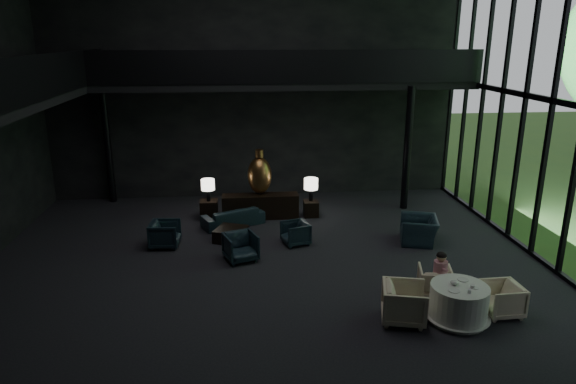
{
  "coord_description": "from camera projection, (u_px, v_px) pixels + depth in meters",
  "views": [
    {
      "loc": [
        -0.62,
        -11.74,
        5.49
      ],
      "look_at": [
        0.58,
        0.5,
        1.74
      ],
      "focal_mm": 32.0,
      "sensor_mm": 36.0,
      "label": 1
    }
  ],
  "objects": [
    {
      "name": "floor",
      "position": [
        267.0,
        265.0,
        12.84
      ],
      "size": [
        14.0,
        12.0,
        0.02
      ],
      "primitive_type": "cube",
      "color": "black",
      "rests_on": "ground"
    },
    {
      "name": "wall_back",
      "position": [
        255.0,
        82.0,
        17.38
      ],
      "size": [
        14.0,
        0.04,
        8.0
      ],
      "primitive_type": "cube",
      "color": "black",
      "rests_on": "ground"
    },
    {
      "name": "wall_front",
      "position": [
        293.0,
        170.0,
        5.96
      ],
      "size": [
        14.0,
        0.04,
        8.0
      ],
      "primitive_type": "cube",
      "color": "black",
      "rests_on": "ground"
    },
    {
      "name": "curtain_wall",
      "position": [
        553.0,
        101.0,
        12.32
      ],
      "size": [
        0.2,
        12.0,
        8.0
      ],
      "primitive_type": null,
      "color": "black",
      "rests_on": "ground"
    },
    {
      "name": "mezzanine_back",
      "position": [
        287.0,
        84.0,
        16.52
      ],
      "size": [
        12.0,
        2.0,
        0.25
      ],
      "primitive_type": "cube",
      "color": "black",
      "rests_on": "wall_back"
    },
    {
      "name": "railing_left",
      "position": [
        32.0,
        79.0,
        11.03
      ],
      "size": [
        0.06,
        12.0,
        1.0
      ],
      "primitive_type": "cube",
      "color": "black",
      "rests_on": "mezzanine_left"
    },
    {
      "name": "railing_back",
      "position": [
        290.0,
        67.0,
        15.4
      ],
      "size": [
        12.0,
        0.06,
        1.0
      ],
      "primitive_type": "cube",
      "color": "black",
      "rests_on": "mezzanine_back"
    },
    {
      "name": "column_nw",
      "position": [
        107.0,
        144.0,
        17.21
      ],
      "size": [
        0.24,
        0.24,
        4.0
      ],
      "primitive_type": "cylinder",
      "color": "black",
      "rests_on": "floor"
    },
    {
      "name": "column_ne",
      "position": [
        407.0,
        149.0,
        16.51
      ],
      "size": [
        0.24,
        0.24,
        4.0
      ],
      "primitive_type": "cylinder",
      "color": "black",
      "rests_on": "floor"
    },
    {
      "name": "console",
      "position": [
        260.0,
        206.0,
        16.06
      ],
      "size": [
        2.38,
        0.54,
        0.76
      ],
      "primitive_type": "cube",
      "color": "black",
      "rests_on": "floor"
    },
    {
      "name": "bronze_urn",
      "position": [
        260.0,
        175.0,
        15.94
      ],
      "size": [
        0.75,
        0.75,
        1.39
      ],
      "color": "#B18F34",
      "rests_on": "console"
    },
    {
      "name": "side_table_left",
      "position": [
        209.0,
        209.0,
        16.02
      ],
      "size": [
        0.54,
        0.54,
        0.6
      ],
      "primitive_type": "cube",
      "color": "black",
      "rests_on": "floor"
    },
    {
      "name": "table_lamp_left",
      "position": [
        208.0,
        186.0,
        15.73
      ],
      "size": [
        0.41,
        0.41,
        0.69
      ],
      "color": "black",
      "rests_on": "side_table_left"
    },
    {
      "name": "side_table_right",
      "position": [
        311.0,
        209.0,
        16.25
      ],
      "size": [
        0.45,
        0.45,
        0.5
      ],
      "primitive_type": "cube",
      "color": "black",
      "rests_on": "floor"
    },
    {
      "name": "table_lamp_right",
      "position": [
        311.0,
        185.0,
        16.07
      ],
      "size": [
        0.43,
        0.43,
        0.73
      ],
      "color": "black",
      "rests_on": "side_table_right"
    },
    {
      "name": "sofa",
      "position": [
        233.0,
        215.0,
        15.44
      ],
      "size": [
        1.68,
        1.11,
        0.64
      ],
      "primitive_type": "imported",
      "rotation": [
        0.0,
        0.0,
        3.57
      ],
      "color": "#122632",
      "rests_on": "floor"
    },
    {
      "name": "lounge_armchair_west",
      "position": [
        165.0,
        233.0,
        13.86
      ],
      "size": [
        0.77,
        0.81,
        0.79
      ],
      "primitive_type": "imported",
      "rotation": [
        0.0,
        0.0,
        1.5
      ],
      "color": "#18232B",
      "rests_on": "floor"
    },
    {
      "name": "lounge_armchair_east",
      "position": [
        295.0,
        233.0,
        14.04
      ],
      "size": [
        0.7,
        0.73,
        0.61
      ],
      "primitive_type": "imported",
      "rotation": [
        0.0,
        0.0,
        -1.29
      ],
      "color": "black",
      "rests_on": "floor"
    },
    {
      "name": "lounge_armchair_south",
      "position": [
        241.0,
        246.0,
        13.01
      ],
      "size": [
        0.96,
        0.93,
        0.79
      ],
      "primitive_type": "imported",
      "rotation": [
        0.0,
        0.0,
        0.34
      ],
      "color": "#182B38",
      "rests_on": "floor"
    },
    {
      "name": "window_armchair",
      "position": [
        419.0,
        225.0,
        14.13
      ],
      "size": [
        0.99,
        1.27,
        0.98
      ],
      "primitive_type": "imported",
      "rotation": [
        0.0,
        0.0,
        -1.83
      ],
      "color": "black",
      "rests_on": "floor"
    },
    {
      "name": "coffee_table",
      "position": [
        231.0,
        234.0,
        14.33
      ],
      "size": [
        1.04,
        1.04,
        0.36
      ],
      "primitive_type": "cube",
      "rotation": [
        0.0,
        0.0,
        -0.38
      ],
      "color": "black",
      "rests_on": "floor"
    },
    {
      "name": "dining_table",
      "position": [
        458.0,
        305.0,
        10.27
      ],
      "size": [
        1.3,
        1.3,
        0.75
      ],
      "color": "white",
      "rests_on": "floor"
    },
    {
      "name": "dining_chair_north",
      "position": [
        435.0,
        281.0,
        11.27
      ],
      "size": [
        0.75,
        0.72,
        0.65
      ],
      "primitive_type": "imported",
      "rotation": [
        0.0,
        0.0,
        2.91
      ],
      "color": "beige",
      "rests_on": "floor"
    },
    {
      "name": "dining_chair_east",
      "position": [
        501.0,
        298.0,
        10.46
      ],
      "size": [
        0.68,
        0.72,
        0.72
      ],
      "primitive_type": "imported",
      "rotation": [
        0.0,
        0.0,
        -1.54
      ],
      "color": "beige",
      "rests_on": "floor"
    },
    {
      "name": "dining_chair_west",
      "position": [
        404.0,
        299.0,
        10.19
      ],
      "size": [
        1.08,
        1.12,
        0.97
      ],
      "primitive_type": "imported",
      "rotation": [
        0.0,
        0.0,
        1.33
      ],
      "color": "beige",
      "rests_on": "floor"
    },
    {
      "name": "child",
      "position": [
        441.0,
        266.0,
        11.01
      ],
      "size": [
        0.29,
        0.29,
        0.63
      ],
      "rotation": [
        0.0,
        0.0,
        3.14
      ],
      "color": "#CB809F",
      "rests_on": "dining_chair_north"
    },
    {
      "name": "plate_a",
      "position": [
        454.0,
        291.0,
        9.95
      ],
      "size": [
        0.29,
        0.29,
        0.01
      ],
      "primitive_type": "cylinder",
      "rotation": [
        0.0,
        0.0,
        -0.41
      ],
      "color": "white",
      "rests_on": "dining_table"
    },
    {
      "name": "plate_b",
      "position": [
        463.0,
        280.0,
        10.4
      ],
      "size": [
        0.24,
        0.24,
        0.02
      ],
      "primitive_type": "cylinder",
      "rotation": [
        0.0,
        0.0,
        0.06
      ],
      "color": "white",
      "rests_on": "dining_table"
    },
    {
      "name": "saucer",
      "position": [
        475.0,
        288.0,
        10.06
      ],
      "size": [
        0.18,
        0.18,
        0.01
      ],
      "primitive_type": "cylinder",
      "rotation": [
        0.0,
        0.0,
        0.29
      ],
      "color": "white",
      "rests_on": "dining_table"
    },
    {
      "name": "coffee_cup",
      "position": [
        473.0,
        286.0,
        10.06
      ],
      "size": [
        0.09,
        0.09,
        0.07
      ],
      "primitive_type": "cylinder",
      "rotation": [
        0.0,
        0.0,
        -0.06
      ],
      "color": "white",
      "rests_on": "saucer"
    },
    {
      "name": "cereal_bowl",
      "position": [
        454.0,
        283.0,
        10.2
      ],
      "size": [
        0.16,
        0.16,
        0.08
      ],
      "primitive_type": "ellipsoid",
      "color": "white",
      "rests_on": "dining_table"
    },
    {
      "name": "cream_pot",
      "position": [
        469.0,
        291.0,
        9.86
      ],
      "size": [
        0.08,
        0.08,
        0.07
      ],
      "primitive_type": "cylinder",
      "rotation": [
        0.0,
        0.0,
        0.4
      ],
      "color": "#99999E",
      "rests_on": "dining_table"
    }
  ]
}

